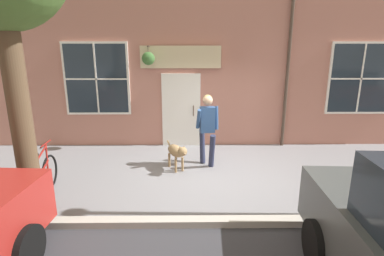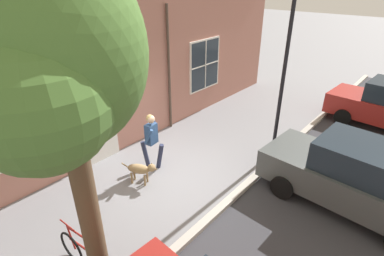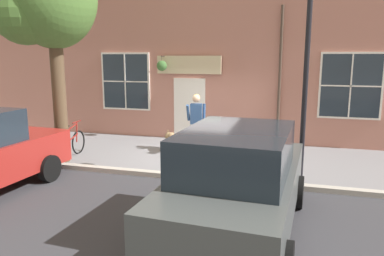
{
  "view_description": "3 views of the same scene",
  "coord_description": "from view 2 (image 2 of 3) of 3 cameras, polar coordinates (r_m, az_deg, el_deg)",
  "views": [
    {
      "loc": [
        6.28,
        -0.46,
        2.79
      ],
      "look_at": [
        -0.72,
        -0.38,
        0.91
      ],
      "focal_mm": 28.0,
      "sensor_mm": 36.0,
      "label": 1
    },
    {
      "loc": [
        5.11,
        -4.97,
        5.16
      ],
      "look_at": [
        -0.09,
        1.16,
        1.04
      ],
      "focal_mm": 28.0,
      "sensor_mm": 36.0,
      "label": 2
    },
    {
      "loc": [
        10.02,
        2.84,
        2.85
      ],
      "look_at": [
        0.02,
        0.03,
        0.83
      ],
      "focal_mm": 35.0,
      "sensor_mm": 36.0,
      "label": 3
    }
  ],
  "objects": [
    {
      "name": "storefront_facade",
      "position": [
        9.35,
        -15.46,
        9.63
      ],
      "size": [
        0.95,
        18.0,
        5.01
      ],
      "color": "#B27566",
      "rests_on": "ground_plane"
    },
    {
      "name": "parked_car_mid_block",
      "position": [
        8.22,
        28.91,
        -8.14
      ],
      "size": [
        4.39,
        2.12,
        1.75
      ],
      "color": "#474C4C",
      "rests_on": "ground_plane"
    },
    {
      "name": "street_lamp",
      "position": [
        8.86,
        17.61,
        13.42
      ],
      "size": [
        0.32,
        0.32,
        4.99
      ],
      "color": "black",
      "rests_on": "ground_plane"
    },
    {
      "name": "dog_on_leash",
      "position": [
        8.33,
        -9.68,
        -7.75
      ],
      "size": [
        0.97,
        0.55,
        0.69
      ],
      "color": "#997A51",
      "rests_on": "ground_plane"
    },
    {
      "name": "street_tree_by_curb",
      "position": [
        4.04,
        -24.95,
        10.64
      ],
      "size": [
        2.49,
        2.4,
        5.67
      ],
      "color": "brown",
      "rests_on": "ground_plane"
    },
    {
      "name": "ground_plane",
      "position": [
        8.8,
        -4.49,
        -8.88
      ],
      "size": [
        90.0,
        90.0,
        0.0
      ],
      "primitive_type": "plane",
      "color": "gray"
    },
    {
      "name": "pedestrian_walking",
      "position": [
        8.61,
        -7.71,
        -1.64
      ],
      "size": [
        0.7,
        0.55,
        1.74
      ],
      "color": "#282D47",
      "rests_on": "ground_plane"
    }
  ]
}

